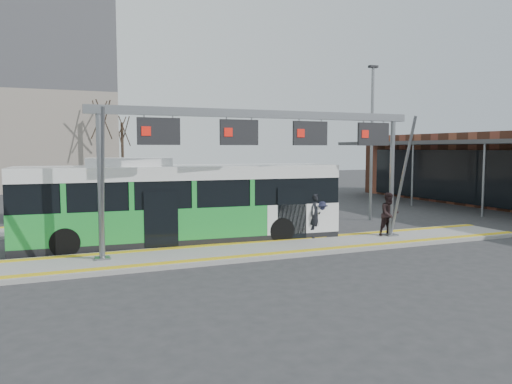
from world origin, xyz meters
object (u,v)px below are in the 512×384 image
Objects in this scene: passenger_b at (389,214)px; hero_bus at (182,204)px; gantry at (268,138)px; passenger_c at (321,219)px; passenger_a at (315,215)px.

hero_bus is at bearing 163.90° from passenger_b.
hero_bus is (-2.75, 2.49, -2.68)m from gantry.
passenger_a is at bearing -174.77° from passenger_c.
gantry reaches higher than passenger_c.
hero_bus reaches higher than passenger_c.
hero_bus is 6.95× the size of passenger_b.
passenger_a is 0.33m from passenger_c.
gantry is 4.20m from passenger_a.
passenger_a is at bearing -13.21° from hero_bus.
passenger_c is at bearing -24.00° from passenger_a.
hero_bus is 8.86m from passenger_b.
hero_bus reaches higher than passenger_a.
hero_bus is 5.60m from passenger_a.
passenger_b reaches higher than passenger_c.
passenger_a is (2.57, 0.85, -3.21)m from gantry.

